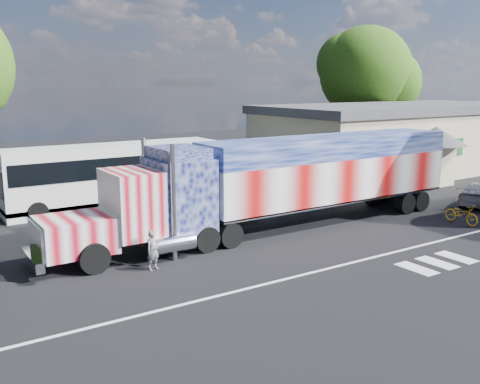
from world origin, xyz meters
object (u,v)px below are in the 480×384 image
woman (153,250)px  tree_far_ne (367,73)px  semi_truck (287,180)px  coach_bus (114,174)px  bicycle (462,214)px

woman → tree_far_ne: 36.92m
semi_truck → coach_bus: semi_truck is taller
woman → bicycle: size_ratio=0.80×
semi_truck → tree_far_ne: 29.29m
semi_truck → woman: (-7.73, -1.92, -1.60)m
coach_bus → woman: 11.26m
woman → bicycle: (15.46, -2.14, -0.26)m
woman → tree_far_ne: (30.75, 19.22, 6.97)m
coach_bus → woman: size_ratio=7.98×
coach_bus → tree_far_ne: bearing=16.4°
woman → bicycle: bearing=-23.0°
semi_truck → bicycle: semi_truck is taller
semi_truck → tree_far_ne: bearing=36.9°
woman → coach_bus: bearing=61.7°
semi_truck → woman: bearing=-166.0°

